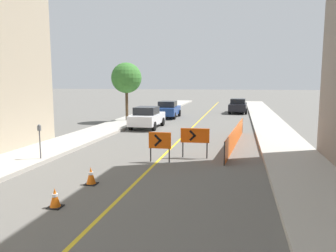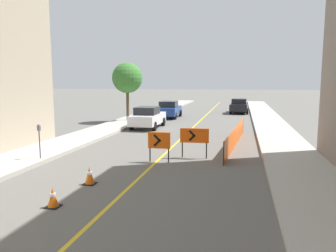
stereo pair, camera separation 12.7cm
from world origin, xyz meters
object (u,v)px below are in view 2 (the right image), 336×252
(traffic_cone_fifth, at_px, (53,198))
(arrow_barricade_primary, at_px, (159,142))
(traffic_cone_farthest, at_px, (90,176))
(parked_car_curb_near, at_px, (148,117))
(parked_car_curb_far, at_px, (239,106))
(arrow_barricade_secondary, at_px, (194,137))
(parked_car_curb_mid, at_px, (169,109))
(street_tree_left_near, at_px, (127,78))
(parking_meter_far_curb, at_px, (39,134))

(traffic_cone_fifth, height_order, arrow_barricade_primary, arrow_barricade_primary)
(traffic_cone_farthest, height_order, arrow_barricade_primary, arrow_barricade_primary)
(parked_car_curb_near, xyz_separation_m, parked_car_curb_far, (6.57, 13.24, 0.00))
(traffic_cone_fifth, relative_size, parked_car_curb_near, 0.13)
(traffic_cone_farthest, xyz_separation_m, arrow_barricade_secondary, (2.91, 4.58, 0.68))
(arrow_barricade_primary, distance_m, arrow_barricade_secondary, 1.75)
(traffic_cone_farthest, bearing_deg, traffic_cone_fifth, -91.87)
(traffic_cone_farthest, height_order, parked_car_curb_near, parked_car_curb_near)
(parked_car_curb_mid, distance_m, street_tree_left_near, 5.69)
(traffic_cone_farthest, distance_m, parking_meter_far_curb, 4.26)
(parked_car_curb_mid, bearing_deg, arrow_barricade_primary, -80.92)
(street_tree_left_near, bearing_deg, traffic_cone_farthest, -74.71)
(traffic_cone_fifth, bearing_deg, parked_car_curb_near, 96.54)
(arrow_barricade_primary, xyz_separation_m, arrow_barricade_secondary, (1.37, 1.09, 0.08))
(parked_car_curb_far, bearing_deg, traffic_cone_farthest, -97.34)
(parked_car_curb_mid, bearing_deg, parked_car_curb_near, -92.38)
(arrow_barricade_primary, height_order, parked_car_curb_mid, parked_car_curb_mid)
(traffic_cone_fifth, bearing_deg, arrow_barricade_primary, 73.96)
(parked_car_curb_mid, xyz_separation_m, parked_car_curb_far, (6.52, 6.10, 0.00))
(traffic_cone_farthest, distance_m, arrow_barricade_secondary, 5.47)
(parking_meter_far_curb, bearing_deg, traffic_cone_fifth, -52.88)
(parked_car_curb_far, bearing_deg, parked_car_curb_near, -113.72)
(parked_car_curb_near, bearing_deg, parked_car_curb_far, 63.16)
(parking_meter_far_curb, bearing_deg, arrow_barricade_secondary, 19.44)
(street_tree_left_near, bearing_deg, parked_car_curb_near, -49.06)
(arrow_barricade_secondary, height_order, street_tree_left_near, street_tree_left_near)
(arrow_barricade_primary, distance_m, parked_car_curb_near, 10.55)
(arrow_barricade_primary, bearing_deg, traffic_cone_farthest, -116.07)
(arrow_barricade_primary, relative_size, parked_car_curb_near, 0.30)
(parked_car_curb_near, xyz_separation_m, parked_car_curb_mid, (0.05, 7.13, 0.00))
(parked_car_curb_near, relative_size, parked_car_curb_far, 0.99)
(parked_car_curb_near, height_order, parked_car_curb_mid, same)
(traffic_cone_fifth, xyz_separation_m, arrow_barricade_secondary, (2.98, 6.69, 0.71))
(traffic_cone_fifth, xyz_separation_m, arrow_barricade_primary, (1.61, 5.60, 0.63))
(parked_car_curb_mid, bearing_deg, street_tree_left_near, -125.83)
(arrow_barricade_secondary, bearing_deg, traffic_cone_farthest, -126.62)
(parking_meter_far_curb, xyz_separation_m, street_tree_left_near, (-1.09, 14.22, 2.52))
(arrow_barricade_secondary, distance_m, street_tree_left_near, 14.36)
(traffic_cone_farthest, bearing_deg, parked_car_curb_near, 97.84)
(arrow_barricade_secondary, height_order, parked_car_curb_mid, parked_car_curb_mid)
(traffic_cone_farthest, bearing_deg, parked_car_curb_far, 80.00)
(traffic_cone_farthest, bearing_deg, parking_meter_far_curb, 145.73)
(traffic_cone_farthest, relative_size, arrow_barricade_primary, 0.46)
(parked_car_curb_near, height_order, street_tree_left_near, street_tree_left_near)
(parked_car_curb_near, bearing_deg, traffic_cone_farthest, -82.63)
(traffic_cone_fifth, distance_m, parked_car_curb_mid, 22.80)
(arrow_barricade_secondary, bearing_deg, parked_car_curb_mid, 102.18)
(traffic_cone_fifth, bearing_deg, arrow_barricade_secondary, 66.01)
(parking_meter_far_curb, bearing_deg, parked_car_curb_near, 81.91)
(arrow_barricade_primary, xyz_separation_m, parked_car_curb_near, (-3.40, 9.99, -0.10))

